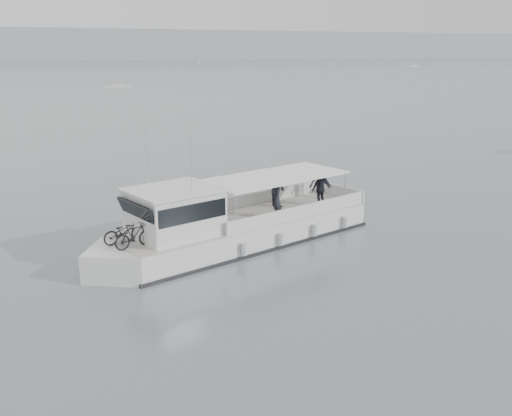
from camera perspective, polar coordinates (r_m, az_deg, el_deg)
name	(u,v)px	position (r m, az deg, el deg)	size (l,w,h in m)	color
ground	(256,237)	(27.23, -0.03, -2.94)	(1400.00, 1400.00, 0.00)	slate
headland	(19,45)	(583.93, -22.65, 14.84)	(1400.00, 90.00, 28.00)	#939EA8
tour_boat	(224,227)	(25.51, -3.22, -1.91)	(14.31, 6.97, 6.03)	white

